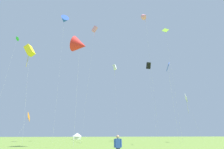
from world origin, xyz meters
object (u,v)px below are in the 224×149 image
Objects in this scene: kite_yellow_box at (30,51)px; festival_tent_right at (77,136)px; kite_pink_delta at (145,16)px; kite_black_box at (148,66)px; kite_red_delta at (80,45)px; kite_white_diamond at (186,99)px; kite_blue_delta at (64,20)px; kite_white_box at (115,67)px; person_spectator at (118,149)px; kite_orange_diamond at (29,117)px; kite_pink_box at (95,29)px; kite_blue_diamond at (168,67)px; kite_lime_diamond at (166,32)px; kite_green_parafoil at (17,39)px.

kite_yellow_box is 47.84m from festival_tent_right.
kite_pink_delta reaches higher than kite_black_box.
kite_yellow_box is at bearing 140.28° from kite_red_delta.
festival_tent_right is (-21.71, 30.74, -23.02)m from kite_black_box.
kite_white_diamond is 44.06m from kite_blue_delta.
kite_white_box reaches higher than kite_yellow_box.
festival_tent_right reaches higher than person_spectator.
kite_orange_diamond is 0.43× the size of kite_red_delta.
kite_pink_box is 10.36m from kite_blue_delta.
kite_pink_box is at bearing 126.35° from kite_blue_diamond.
kite_blue_diamond is 0.49× the size of kite_pink_delta.
kite_blue_delta is (-35.18, 7.15, 25.55)m from kite_white_diamond.
kite_black_box is at bearing 58.73° from person_spectator.
kite_lime_diamond is 12.40m from kite_black_box.
kite_blue_diamond is 3.98× the size of festival_tent_right.
kite_red_delta is at bearing -117.89° from kite_white_box.
kite_orange_diamond is (-31.24, 24.51, -8.52)m from kite_blue_diamond.
person_spectator is at bearing -123.98° from kite_pink_delta.
kite_white_diamond is at bearing -19.21° from kite_orange_diamond.
kite_red_delta is 0.56× the size of kite_pink_delta.
kite_white_box reaches higher than person_spectator.
kite_orange_diamond is 43.98m from kite_pink_delta.
kite_red_delta is 10.97× the size of person_spectator.
kite_pink_delta reaches higher than kite_yellow_box.
kite_pink_delta is 1.00× the size of kite_green_parafoil.
kite_yellow_box is 1.67× the size of kite_white_diamond.
kite_blue_diamond is 40.61m from kite_orange_diamond.
kite_blue_diamond is 0.78× the size of kite_yellow_box.
festival_tent_right is at bearing 120.70° from kite_lime_diamond.
kite_pink_delta is 2.69× the size of kite_white_diamond.
kite_blue_delta reaches higher than kite_orange_diamond.
kite_lime_diamond is 1.01× the size of kite_green_parafoil.
festival_tent_right is at bearing 111.79° from kite_white_box.
kite_pink_delta is 17.84m from kite_black_box.
kite_green_parafoil is at bearing 148.29° from kite_blue_delta.
kite_black_box is 0.69× the size of kite_pink_box.
kite_black_box is at bearing 120.52° from kite_white_diamond.
kite_blue_delta reaches higher than kite_green_parafoil.
festival_tent_right is at bearing 107.94° from kite_blue_diamond.
kite_lime_diamond reaches higher than kite_white_box.
kite_yellow_box is 0.55× the size of kite_blue_delta.
person_spectator is at bearing -89.59° from festival_tent_right.
kite_lime_diamond is 32.82m from kite_blue_delta.
kite_white_box reaches higher than kite_red_delta.
kite_white_box is at bearing 62.11° from kite_red_delta.
kite_lime_diamond is (26.39, 11.11, 15.10)m from kite_red_delta.
kite_yellow_box is (1.67, -16.82, 12.88)m from kite_orange_diamond.
kite_pink_delta is 0.89× the size of kite_blue_delta.
kite_orange_diamond is 0.65× the size of kite_white_diamond.
kite_white_diamond is (29.81, 11.09, -6.16)m from kite_red_delta.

